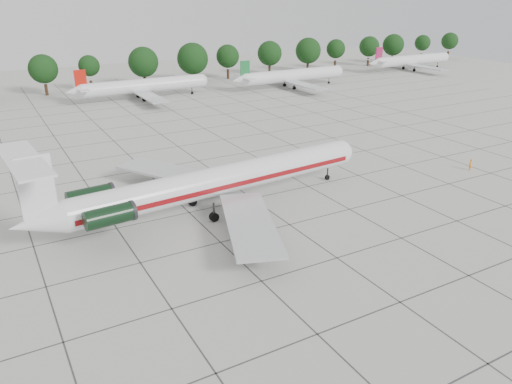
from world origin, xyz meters
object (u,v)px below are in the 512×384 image
Objects in this scene: main_airliner at (207,183)px; ground_crew at (470,165)px; bg_airliner_e at (412,60)px; bg_airliner_d at (292,76)px; bg_airliner_c at (144,86)px.

main_airliner is 37.16m from ground_crew.
main_airliner is 1.45× the size of bg_airliner_e.
ground_crew is at bearing -101.13° from bg_airliner_d.
bg_airliner_e is (83.50, 2.05, 0.00)m from bg_airliner_c.
bg_airliner_c is 83.52m from bg_airliner_e.
bg_airliner_c is at bearing 172.95° from bg_airliner_d.
bg_airliner_d is (49.12, 57.98, -0.48)m from main_airliner.
ground_crew is 91.52m from bg_airliner_e.
bg_airliner_c is (12.77, 62.48, -0.48)m from main_airliner.
main_airliner reaches higher than ground_crew.
main_airliner is 115.89m from bg_airliner_e.
ground_crew is at bearing -12.66° from main_airliner.
bg_airliner_d reaches higher than ground_crew.
ground_crew is 0.05× the size of bg_airliner_c.
main_airliner reaches higher than bg_airliner_c.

